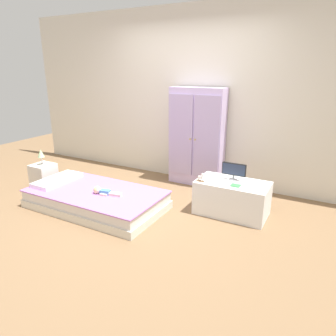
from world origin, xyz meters
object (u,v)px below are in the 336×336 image
object	(u,v)px
table_lamp	(41,154)
wardrobe	(197,137)
bed	(96,199)
book_green	(236,185)
rocking_horse_toy	(201,178)
nightstand	(44,177)
doll	(102,191)
tv_monitor	(234,170)
tv_stand	(232,198)

from	to	relation	value
table_lamp	wardrobe	size ratio (longest dim) A/B	0.16
table_lamp	bed	bearing A→B (deg)	-6.73
bed	book_green	world-z (taller)	book_green
rocking_horse_toy	nightstand	bearing A→B (deg)	-171.18
doll	tv_monitor	size ratio (longest dim) A/B	1.27
doll	nightstand	world-z (taller)	nightstand
doll	wardrobe	world-z (taller)	wardrobe
book_green	rocking_horse_toy	bearing A→B (deg)	-171.82
tv_monitor	rocking_horse_toy	bearing A→B (deg)	-142.33
doll	bed	bearing A→B (deg)	163.16
doll	table_lamp	size ratio (longest dim) A/B	1.64
rocking_horse_toy	wardrobe	bearing A→B (deg)	116.79
table_lamp	rocking_horse_toy	xyz separation A→B (m)	(2.44, 0.38, -0.07)
doll	wardrobe	size ratio (longest dim) A/B	0.26
wardrobe	tv_stand	xyz separation A→B (m)	(0.85, -0.80, -0.54)
nightstand	table_lamp	bearing A→B (deg)	0.00
wardrobe	book_green	distance (m)	1.33
bed	table_lamp	world-z (taller)	table_lamp
nightstand	bed	bearing A→B (deg)	-6.73
bed	doll	size ratio (longest dim) A/B	4.60
table_lamp	wardrobe	bearing A→B (deg)	34.74
nightstand	tv_monitor	size ratio (longest dim) A/B	1.28
wardrobe	book_green	bearing A→B (deg)	-44.79
doll	table_lamp	xyz separation A→B (m)	(-1.31, 0.18, 0.28)
table_lamp	tv_monitor	world-z (taller)	tv_monitor
table_lamp	tv_monitor	xyz separation A→B (m)	(2.77, 0.64, 0.00)
tv_stand	book_green	bearing A→B (deg)	-59.37
tv_monitor	rocking_horse_toy	xyz separation A→B (m)	(-0.34, -0.26, -0.08)
wardrobe	tv_stand	world-z (taller)	wardrobe
doll	tv_monitor	distance (m)	1.70
nightstand	wardrobe	bearing A→B (deg)	34.74
tv_monitor	table_lamp	bearing A→B (deg)	-167.06
doll	book_green	distance (m)	1.68
bed	tv_stand	distance (m)	1.78
book_green	table_lamp	bearing A→B (deg)	-171.28
wardrobe	tv_monitor	world-z (taller)	wardrobe
nightstand	tv_monitor	xyz separation A→B (m)	(2.77, 0.64, 0.36)
tv_monitor	tv_stand	bearing A→B (deg)	-73.98
bed	wardrobe	size ratio (longest dim) A/B	1.19
rocking_horse_toy	book_green	world-z (taller)	rocking_horse_toy
doll	nightstand	size ratio (longest dim) A/B	0.99
nightstand	book_green	size ratio (longest dim) A/B	3.57
rocking_horse_toy	table_lamp	bearing A→B (deg)	-171.18
doll	rocking_horse_toy	distance (m)	1.28
tv_stand	rocking_horse_toy	size ratio (longest dim) A/B	7.83
wardrobe	tv_stand	size ratio (longest dim) A/B	1.71
rocking_horse_toy	book_green	xyz separation A→B (m)	(0.43, 0.06, -0.05)
nightstand	rocking_horse_toy	distance (m)	2.48
bed	wardrobe	xyz separation A→B (m)	(0.79, 1.49, 0.64)
tv_monitor	nightstand	bearing A→B (deg)	-167.06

